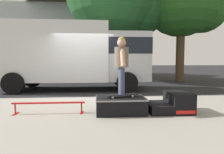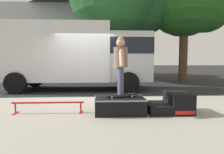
# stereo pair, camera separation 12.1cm
# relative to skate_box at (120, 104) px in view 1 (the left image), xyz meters

# --- Properties ---
(ground_plane) EXTENTS (140.00, 140.00, 0.00)m
(ground_plane) POSITION_rel_skate_box_xyz_m (-1.09, 2.61, -0.32)
(ground_plane) COLOR black
(sidewalk_slab) EXTENTS (50.00, 5.00, 0.12)m
(sidewalk_slab) POSITION_rel_skate_box_xyz_m (-1.09, -0.39, -0.26)
(sidewalk_slab) COLOR gray
(sidewalk_slab) RESTS_ON ground
(skate_box) EXTENTS (1.15, 0.81, 0.37)m
(skate_box) POSITION_rel_skate_box_xyz_m (0.00, 0.00, 0.00)
(skate_box) COLOR black
(skate_box) RESTS_ON sidewalk_slab
(kicker_ramp) EXTENTS (1.02, 0.79, 0.47)m
(kicker_ramp) POSITION_rel_skate_box_xyz_m (1.26, -0.00, -0.00)
(kicker_ramp) COLOR black
(kicker_ramp) RESTS_ON sidewalk_slab
(grind_rail) EXTENTS (1.68, 0.28, 0.27)m
(grind_rail) POSITION_rel_skate_box_xyz_m (-1.68, 0.08, 0.01)
(grind_rail) COLOR red
(grind_rail) RESTS_ON sidewalk_slab
(skateboard) EXTENTS (0.81, 0.40, 0.07)m
(skateboard) POSITION_rel_skate_box_xyz_m (0.02, 0.02, 0.23)
(skateboard) COLOR black
(skateboard) RESTS_ON skate_box
(skater_kid) EXTENTS (0.33, 0.69, 1.35)m
(skater_kid) POSITION_rel_skate_box_xyz_m (0.02, 0.02, 1.03)
(skater_kid) COLOR #3F4766
(skater_kid) RESTS_ON skateboard
(box_truck) EXTENTS (6.91, 2.63, 3.05)m
(box_truck) POSITION_rel_skate_box_xyz_m (-1.59, 4.81, 1.38)
(box_truck) COLOR white
(box_truck) RESTS_ON ground
(house_behind) EXTENTS (9.54, 8.22, 8.40)m
(house_behind) POSITION_rel_skate_box_xyz_m (-3.84, 14.89, 3.92)
(house_behind) COLOR silver
(house_behind) RESTS_ON ground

